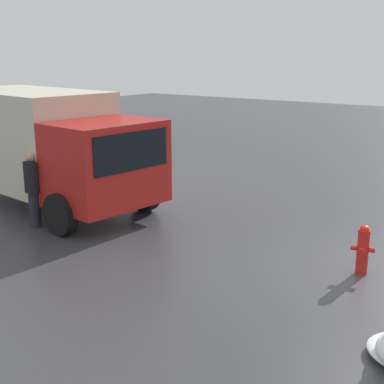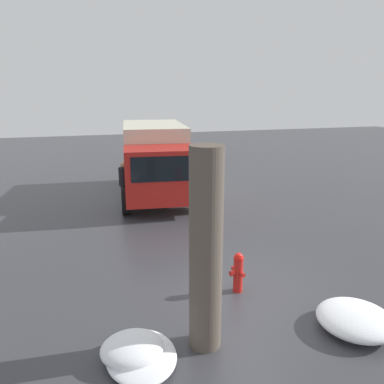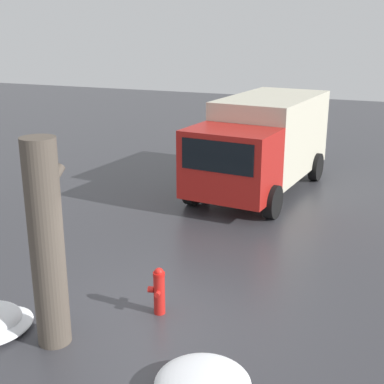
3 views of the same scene
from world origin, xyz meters
TOP-DOWN VIEW (x-y plane):
  - ground_plane at (0.00, 0.00)m, footprint 60.00×60.00m
  - fire_hydrant at (-0.00, 0.00)m, footprint 0.41×0.31m
  - delivery_truck at (7.91, 0.27)m, footprint 6.36×3.17m
  - pedestrian at (6.68, 1.65)m, footprint 0.36×0.36m

SIDE VIEW (x-z plane):
  - ground_plane at x=0.00m, z-range 0.00..0.00m
  - fire_hydrant at x=0.00m, z-range 0.01..0.89m
  - pedestrian at x=6.68m, z-range 0.08..1.74m
  - delivery_truck at x=7.91m, z-range 0.13..2.93m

